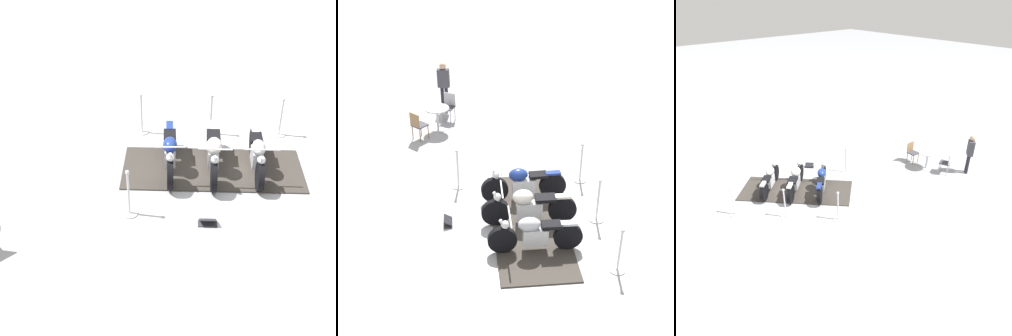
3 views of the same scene
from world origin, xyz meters
The scene contains 10 objects.
ground_plane centered at (0.00, 0.00, 0.00)m, with size 80.00×80.00×0.00m, color #A8AAB2.
display_platform centered at (0.00, 0.00, 0.02)m, with size 4.19×1.70×0.03m, color #38332D.
motorcycle_navy centered at (-0.70, 0.70, 0.49)m, with size 1.60×1.63×0.99m.
motorcycle_cream centered at (-0.03, -0.02, 0.51)m, with size 1.74×1.60×0.98m.
motorcycle_chrome centered at (0.66, -0.75, 0.48)m, with size 1.61×1.50×0.94m.
stanchion_left_front centered at (-0.04, 2.41, 0.35)m, with size 0.35×0.35×1.13m.
stanchion_left_rear centered at (2.41, -0.18, 0.33)m, with size 0.34×0.34×1.07m.
stanchion_left_mid centered at (1.19, 1.12, 0.34)m, with size 0.36×0.36×1.14m.
stanchion_right_front centered at (-2.41, 0.18, 0.34)m, with size 0.35×0.35×1.11m.
info_placard centered at (-1.50, -1.18, 0.05)m, with size 0.42×0.42×0.18m.
Camera 1 is at (-7.28, -5.89, 6.72)m, focal length 52.31 mm.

